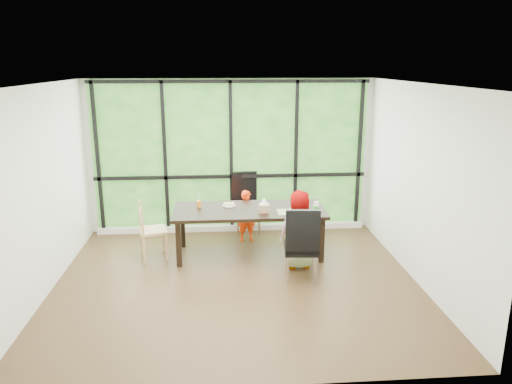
# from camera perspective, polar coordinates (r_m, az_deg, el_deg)

# --- Properties ---
(ground) EXTENTS (5.00, 5.00, 0.00)m
(ground) POSITION_cam_1_polar(r_m,az_deg,el_deg) (6.82, -2.30, -10.63)
(ground) COLOR black
(ground) RESTS_ON ground
(back_wall) EXTENTS (5.00, 0.00, 5.00)m
(back_wall) POSITION_cam_1_polar(r_m,az_deg,el_deg) (8.54, -2.98, 4.24)
(back_wall) COLOR silver
(back_wall) RESTS_ON ground
(foliage_backdrop) EXTENTS (4.80, 0.02, 2.65)m
(foliage_backdrop) POSITION_cam_1_polar(r_m,az_deg,el_deg) (8.52, -2.98, 4.22)
(foliage_backdrop) COLOR #20531A
(foliage_backdrop) RESTS_ON back_wall
(window_mullions) EXTENTS (4.80, 0.06, 2.65)m
(window_mullions) POSITION_cam_1_polar(r_m,az_deg,el_deg) (8.48, -2.97, 4.17)
(window_mullions) COLOR black
(window_mullions) RESTS_ON back_wall
(window_sill) EXTENTS (4.80, 0.12, 0.10)m
(window_sill) POSITION_cam_1_polar(r_m,az_deg,el_deg) (8.78, -2.85, -4.24)
(window_sill) COLOR silver
(window_sill) RESTS_ON ground
(dining_table) EXTENTS (2.41, 1.15, 0.75)m
(dining_table) POSITION_cam_1_polar(r_m,az_deg,el_deg) (7.61, -0.81, -4.73)
(dining_table) COLOR black
(dining_table) RESTS_ON ground
(chair_window_leather) EXTENTS (0.53, 0.53, 1.08)m
(chair_window_leather) POSITION_cam_1_polar(r_m,az_deg,el_deg) (8.51, -1.16, -1.40)
(chair_window_leather) COLOR black
(chair_window_leather) RESTS_ON ground
(chair_interior_leather) EXTENTS (0.50, 0.50, 1.08)m
(chair_interior_leather) POSITION_cam_1_polar(r_m,az_deg,el_deg) (6.73, 5.37, -6.04)
(chair_interior_leather) COLOR black
(chair_interior_leather) RESTS_ON ground
(chair_end_beech) EXTENTS (0.49, 0.51, 0.90)m
(chair_end_beech) POSITION_cam_1_polar(r_m,az_deg,el_deg) (7.61, -12.10, -4.48)
(chair_end_beech) COLOR tan
(chair_end_beech) RESTS_ON ground
(child_toddler) EXTENTS (0.36, 0.28, 0.88)m
(child_toddler) POSITION_cam_1_polar(r_m,az_deg,el_deg) (8.16, -1.08, -2.85)
(child_toddler) COLOR #FD3706
(child_toddler) RESTS_ON ground
(child_older) EXTENTS (0.61, 0.43, 1.18)m
(child_older) POSITION_cam_1_polar(r_m,az_deg,el_deg) (7.09, 5.10, -4.48)
(child_older) COLOR slate
(child_older) RESTS_ON ground
(placemat) EXTENTS (0.43, 0.31, 0.01)m
(placemat) POSITION_cam_1_polar(r_m,az_deg,el_deg) (7.36, 4.24, -2.37)
(placemat) COLOR tan
(placemat) RESTS_ON dining_table
(plate_far) EXTENTS (0.20, 0.20, 0.01)m
(plate_far) POSITION_cam_1_polar(r_m,az_deg,el_deg) (7.67, -3.22, -1.60)
(plate_far) COLOR white
(plate_far) RESTS_ON dining_table
(plate_near) EXTENTS (0.26, 0.26, 0.02)m
(plate_near) POSITION_cam_1_polar(r_m,az_deg,el_deg) (7.35, 4.53, -2.35)
(plate_near) COLOR white
(plate_near) RESTS_ON dining_table
(orange_cup) EXTENTS (0.07, 0.07, 0.11)m
(orange_cup) POSITION_cam_1_polar(r_m,az_deg,el_deg) (7.62, -6.78, -1.42)
(orange_cup) COLOR orange
(orange_cup) RESTS_ON dining_table
(green_cup) EXTENTS (0.08, 0.08, 0.13)m
(green_cup) POSITION_cam_1_polar(r_m,az_deg,el_deg) (7.32, 7.07, -2.05)
(green_cup) COLOR green
(green_cup) RESTS_ON dining_table
(white_mug) EXTENTS (0.08, 0.08, 0.08)m
(white_mug) POSITION_cam_1_polar(r_m,az_deg,el_deg) (7.67, 7.20, -1.44)
(white_mug) COLOR white
(white_mug) RESTS_ON dining_table
(tissue_box) EXTENTS (0.15, 0.15, 0.12)m
(tissue_box) POSITION_cam_1_polar(r_m,az_deg,el_deg) (7.32, 0.94, -1.93)
(tissue_box) COLOR tan
(tissue_box) RESTS_ON dining_table
(crepe_rolls_far) EXTENTS (0.20, 0.12, 0.04)m
(crepe_rolls_far) POSITION_cam_1_polar(r_m,az_deg,el_deg) (7.66, -3.22, -1.43)
(crepe_rolls_far) COLOR tan
(crepe_rolls_far) RESTS_ON plate_far
(crepe_rolls_near) EXTENTS (0.15, 0.12, 0.04)m
(crepe_rolls_near) POSITION_cam_1_polar(r_m,az_deg,el_deg) (7.35, 4.54, -2.16)
(crepe_rolls_near) COLOR tan
(crepe_rolls_near) RESTS_ON plate_near
(straw_white) EXTENTS (0.01, 0.04, 0.20)m
(straw_white) POSITION_cam_1_polar(r_m,az_deg,el_deg) (7.60, -6.81, -0.75)
(straw_white) COLOR white
(straw_white) RESTS_ON orange_cup
(straw_pink) EXTENTS (0.01, 0.04, 0.20)m
(straw_pink) POSITION_cam_1_polar(r_m,az_deg,el_deg) (7.29, 7.10, -1.27)
(straw_pink) COLOR pink
(straw_pink) RESTS_ON green_cup
(tissue) EXTENTS (0.12, 0.12, 0.11)m
(tissue) POSITION_cam_1_polar(r_m,az_deg,el_deg) (7.29, 0.94, -1.05)
(tissue) COLOR white
(tissue) RESTS_ON tissue_box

